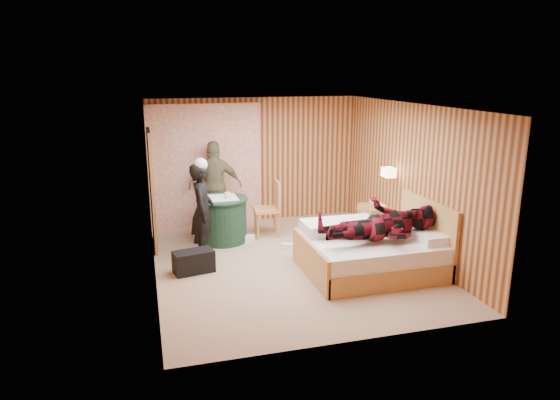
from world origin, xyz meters
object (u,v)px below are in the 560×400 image
object	(u,v)px
round_table	(223,219)
chair_far	(217,202)
wall_lamp	(389,172)
man_at_table	(215,186)
man_on_bed	(382,214)
nightstand	(374,221)
woman_standing	(202,211)
bed	(371,251)
chair_near	(271,204)
duffel_bag	(194,262)

from	to	relation	value
round_table	chair_far	xyz separation A→B (m)	(0.01, 0.72, 0.13)
wall_lamp	man_at_table	bearing A→B (deg)	149.03
man_at_table	man_on_bed	bearing A→B (deg)	135.06
chair_far	man_at_table	size ratio (longest dim) A/B	0.54
nightstand	man_at_table	bearing A→B (deg)	154.96
man_at_table	chair_far	bearing A→B (deg)	118.09
nightstand	woman_standing	bearing A→B (deg)	-176.71
woman_standing	man_at_table	size ratio (longest dim) A/B	0.92
man_at_table	man_on_bed	distance (m)	3.60
wall_lamp	bed	distance (m)	1.67
round_table	man_on_bed	xyz separation A→B (m)	(2.01, -2.21, 0.56)
chair_near	woman_standing	distance (m)	1.59
duffel_bag	man_at_table	xyz separation A→B (m)	(0.66, 2.09, 0.69)
round_table	bed	bearing A→B (deg)	-44.94
nightstand	bed	bearing A→B (deg)	-117.13
bed	round_table	bearing A→B (deg)	135.06
wall_lamp	duffel_bag	xyz separation A→B (m)	(-3.45, -0.42, -1.13)
woman_standing	man_on_bed	distance (m)	2.88
nightstand	chair_far	size ratio (longest dim) A/B	0.66
bed	man_on_bed	xyz separation A→B (m)	(0.02, -0.23, 0.66)
bed	chair_far	world-z (taller)	bed
nightstand	duffel_bag	bearing A→B (deg)	-166.58
woman_standing	nightstand	bearing A→B (deg)	-74.75
nightstand	duffel_bag	size ratio (longest dim) A/B	1.02
chair_near	round_table	bearing A→B (deg)	-78.78
nightstand	man_on_bed	distance (m)	1.97
duffel_bag	man_at_table	bearing A→B (deg)	61.01
wall_lamp	nightstand	size ratio (longest dim) A/B	0.42
duffel_bag	man_at_table	distance (m)	2.30
bed	duffel_bag	distance (m)	2.74
nightstand	man_on_bed	size ratio (longest dim) A/B	0.35
round_table	chair_near	xyz separation A→B (m)	(0.93, 0.10, 0.19)
chair_far	woman_standing	xyz separation A→B (m)	(-0.44, -1.41, 0.25)
chair_near	duffel_bag	bearing A→B (deg)	-43.16
wall_lamp	man_on_bed	xyz separation A→B (m)	(-0.77, -1.31, -0.33)
round_table	man_on_bed	world-z (taller)	man_on_bed
round_table	duffel_bag	world-z (taller)	round_table
chair_far	man_on_bed	bearing A→B (deg)	-45.42
bed	chair_near	xyz separation A→B (m)	(-1.05, 2.08, 0.29)
chair_far	round_table	bearing A→B (deg)	-80.83
nightstand	wall_lamp	bearing A→B (deg)	-83.69
chair_near	chair_far	bearing A→B (deg)	-119.03
wall_lamp	nightstand	world-z (taller)	wall_lamp
nightstand	woman_standing	size ratio (longest dim) A/B	0.39
duffel_bag	man_on_bed	world-z (taller)	man_on_bed
wall_lamp	chair_near	size ratio (longest dim) A/B	0.25
nightstand	duffel_bag	xyz separation A→B (m)	(-3.41, -0.81, -0.14)
chair_far	woman_standing	size ratio (longest dim) A/B	0.59
wall_lamp	chair_near	xyz separation A→B (m)	(-1.85, 1.00, -0.70)
wall_lamp	bed	bearing A→B (deg)	-126.40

